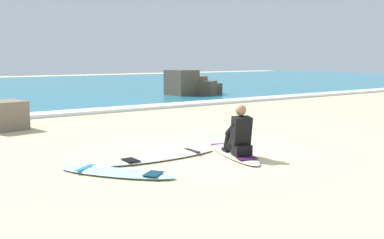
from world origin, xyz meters
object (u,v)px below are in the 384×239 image
surfboard_main (232,152)px  surfboard_spare_near (165,156)px  surfer_seated (239,135)px  shoreline_rock (2,115)px  surfboard_spare_far (116,172)px

surfboard_main → surfboard_spare_near: bearing=163.1°
surfer_seated → shoreline_rock: 6.71m
surfboard_main → shoreline_rock: bearing=118.4°
surfer_seated → surfboard_spare_near: 1.46m
surfer_seated → surfboard_spare_far: 2.47m
surfboard_main → shoreline_rock: (-3.06, 5.67, 0.34)m
surfboard_main → surfboard_spare_near: (-1.31, 0.40, 0.00)m
surfboard_spare_far → shoreline_rock: bearing=94.9°
surfboard_spare_near → shoreline_rock: shoreline_rock is taller
surfer_seated → surfboard_spare_near: (-1.17, 0.77, -0.40)m
surfboard_spare_far → shoreline_rock: shoreline_rock is taller
shoreline_rock → surfboard_spare_near: bearing=-71.6°
surfboard_main → shoreline_rock: shoreline_rock is taller
surfboard_spare_far → shoreline_rock: (-0.50, 5.81, 0.34)m
surfboard_spare_near → shoreline_rock: (-1.75, 5.27, 0.34)m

